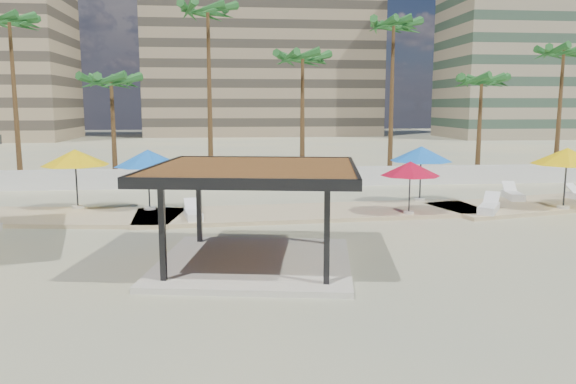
{
  "coord_description": "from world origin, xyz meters",
  "views": [
    {
      "loc": [
        -1.79,
        -18.2,
        4.99
      ],
      "look_at": [
        0.63,
        4.85,
        1.4
      ],
      "focal_mm": 35.0,
      "sensor_mm": 36.0,
      "label": 1
    }
  ],
  "objects_px": {
    "lounger_a": "(193,214)",
    "lounger_b": "(489,208)",
    "lounger_d": "(513,195)",
    "umbrella_c": "(410,169)",
    "pavilion_central": "(254,206)"
  },
  "relations": [
    {
      "from": "lounger_a",
      "to": "lounger_b",
      "type": "relative_size",
      "value": 0.93
    },
    {
      "from": "lounger_a",
      "to": "lounger_d",
      "type": "distance_m",
      "value": 16.61
    },
    {
      "from": "lounger_b",
      "to": "lounger_d",
      "type": "xyz_separation_m",
      "value": [
        2.93,
        3.41,
        -0.01
      ]
    },
    {
      "from": "lounger_b",
      "to": "pavilion_central",
      "type": "bearing_deg",
      "value": 155.88
    },
    {
      "from": "umbrella_c",
      "to": "lounger_a",
      "type": "bearing_deg",
      "value": 179.74
    },
    {
      "from": "umbrella_c",
      "to": "lounger_d",
      "type": "distance_m",
      "value": 7.75
    },
    {
      "from": "pavilion_central",
      "to": "lounger_b",
      "type": "distance_m",
      "value": 13.07
    },
    {
      "from": "pavilion_central",
      "to": "umbrella_c",
      "type": "height_order",
      "value": "pavilion_central"
    },
    {
      "from": "pavilion_central",
      "to": "lounger_b",
      "type": "xyz_separation_m",
      "value": [
        10.99,
        6.9,
        -1.51
      ]
    },
    {
      "from": "lounger_b",
      "to": "lounger_d",
      "type": "bearing_deg",
      "value": -6.98
    },
    {
      "from": "pavilion_central",
      "to": "lounger_a",
      "type": "distance_m",
      "value": 7.45
    },
    {
      "from": "lounger_a",
      "to": "lounger_d",
      "type": "xyz_separation_m",
      "value": [
        16.25,
        3.4,
        0.01
      ]
    },
    {
      "from": "lounger_d",
      "to": "umbrella_c",
      "type": "bearing_deg",
      "value": 128.93
    },
    {
      "from": "lounger_b",
      "to": "lounger_d",
      "type": "relative_size",
      "value": 0.99
    },
    {
      "from": "lounger_a",
      "to": "lounger_d",
      "type": "relative_size",
      "value": 0.93
    }
  ]
}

